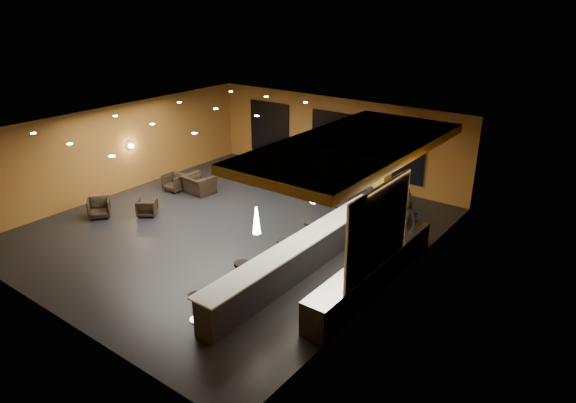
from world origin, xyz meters
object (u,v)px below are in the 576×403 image
Objects in this scene: bar_stool_1 at (242,272)px; armchair_d at (199,184)px; armchair_b at (147,207)px; prep_counter at (373,272)px; bar_counter at (303,256)px; armchair_a at (99,208)px; pendant_1 at (314,191)px; staff_c at (402,220)px; pendant_2 at (358,168)px; bar_stool_3 at (310,230)px; column at (380,173)px; pendant_0 at (256,220)px; staff_a at (367,214)px; bar_stool_4 at (338,212)px; bar_stool_2 at (283,248)px; bar_stool_0 at (196,304)px; armchair_c at (175,182)px; staff_b at (403,215)px.

armchair_d is at bearing 144.59° from bar_stool_1.
prep_counter is at bearing 146.43° from armchair_b.
bar_counter is at bearing 143.29° from armchair_b.
armchair_a is 0.67× the size of armchair_d.
pendant_1 is 8.53m from armchair_a.
pendant_1 is at bearing -127.82° from staff_c.
pendant_2 is 0.90× the size of bar_stool_3.
pendant_0 is (0.00, -6.60, 0.60)m from column.
column is 1.85× the size of staff_a.
pendant_2 is 5.18m from bar_stool_1.
bar_stool_3 is (-1.33, -1.26, -0.45)m from staff_a.
bar_stool_4 is (-1.42, 0.60, -0.48)m from staff_a.
staff_c is at bearing 58.45° from pendant_1.
armchair_b is at bearing -9.85° from armchair_a.
armchair_a is (-9.72, -4.29, -0.59)m from staff_c.
bar_stool_2 reaches higher than bar_stool_4.
bar_counter is at bearing 78.45° from bar_stool_0.
armchair_c is 7.18m from bar_stool_3.
bar_stool_0 is 0.94× the size of bar_stool_3.
column is at bearing 90.00° from pendant_1.
armchair_c is at bearing 150.76° from bar_stool_1.
staff_a is 9.53m from armchair_a.
column reaches higher than bar_stool_2.
bar_stool_2 is 3.34m from bar_stool_4.
pendant_0 is 8.41m from armchair_a.
bar_stool_1 is (-0.74, -4.80, -1.81)m from pendant_2.
pendant_0 is 8.62m from armchair_d.
bar_stool_4 is (7.20, 4.60, 0.12)m from armchair_a.
armchair_d is at bearing -177.06° from pendant_2.
armchair_c is at bearing 164.22° from bar_counter.
column reaches higher than staff_c.
staff_a is 2.76× the size of armchair_b.
bar_stool_1 is at bearing -87.97° from bar_stool_4.
bar_stool_1 is at bearing 126.93° from armchair_b.
pendant_2 is at bearing 128.66° from prep_counter.
armchair_d is at bearing -161.30° from staff_a.
staff_b is 1.63× the size of armchair_d.
armchair_c is (-9.58, -0.85, -0.59)m from staff_c.
armchair_d is 1.57× the size of bar_stool_4.
staff_b is at bearing 165.85° from armchair_b.
prep_counter reaches higher than bar_stool_4.
pendant_0 is at bearing -90.00° from column.
staff_a is 7.51m from armchair_d.
armchair_d is (-0.12, 2.69, 0.06)m from armchair_b.
pendant_2 is (0.00, -1.60, 0.60)m from column.
prep_counter is 8.10× the size of bar_stool_2.
bar_stool_1 is at bearing -98.71° from pendant_2.
bar_stool_1 is at bearing -139.93° from prep_counter.
armchair_b is 2.56m from armchair_c.
column is 2.01m from staff_a.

